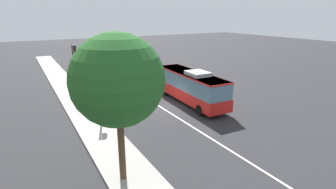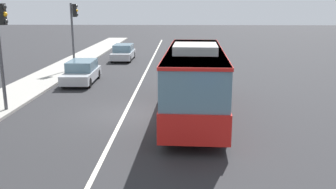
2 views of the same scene
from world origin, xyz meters
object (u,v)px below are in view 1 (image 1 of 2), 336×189
sedan_silver (89,71)px  street_tree_kerbside_left (118,81)px  transit_bus (191,86)px  sedan_silver_ahead (100,88)px  traffic_light_mid_block (101,79)px  traffic_light_near_corner (74,59)px

sedan_silver → street_tree_kerbside_left: street_tree_kerbside_left is taller
transit_bus → sedan_silver_ahead: 10.31m
sedan_silver_ahead → traffic_light_mid_block: 7.78m
traffic_light_near_corner → traffic_light_mid_block: (-11.54, 0.11, 0.00)m
sedan_silver → traffic_light_mid_block: (-17.42, 2.96, 2.84)m
sedan_silver_ahead → sedan_silver: bearing=171.7°
sedan_silver → traffic_light_near_corner: traffic_light_near_corner is taller
transit_bus → street_tree_kerbside_left: size_ratio=1.27×
traffic_light_near_corner → street_tree_kerbside_left: bearing=-95.5°
traffic_light_near_corner → traffic_light_mid_block: 11.54m
sedan_silver → street_tree_kerbside_left: (-26.58, 4.62, 4.88)m
sedan_silver → sedan_silver_ahead: 10.46m
sedan_silver → transit_bus: bearing=18.5°
traffic_light_mid_block → street_tree_kerbside_left: size_ratio=0.65×
transit_bus → traffic_light_mid_block: 9.11m
transit_bus → sedan_silver_ahead: bearing=47.1°
sedan_silver → traffic_light_mid_block: size_ratio=0.87×
transit_bus → sedan_silver: bearing=21.1°
sedan_silver → traffic_light_mid_block: bearing=-9.8°
traffic_light_near_corner → sedan_silver: bearing=63.5°
sedan_silver_ahead → traffic_light_near_corner: (4.52, 1.62, 2.84)m
transit_bus → sedan_silver: (17.69, 5.98, -1.09)m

